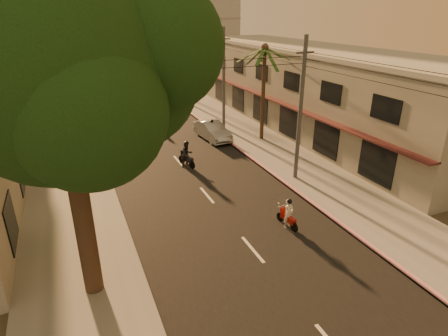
{
  "coord_description": "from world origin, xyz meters",
  "views": [
    {
      "loc": [
        -6.91,
        -10.82,
        10.24
      ],
      "look_at": [
        0.99,
        7.72,
        1.73
      ],
      "focal_mm": 30.0,
      "sensor_mm": 36.0,
      "label": 1
    }
  ],
  "objects": [
    {
      "name": "ground",
      "position": [
        0.0,
        0.0,
        0.0
      ],
      "size": [
        160.0,
        160.0,
        0.0
      ],
      "primitive_type": "plane",
      "color": "#383023",
      "rests_on": "ground"
    },
    {
      "name": "scooter_mid_b",
      "position": [
        4.2,
        17.89,
        0.78
      ],
      "size": [
        1.13,
        1.73,
        1.72
      ],
      "rotation": [
        0.0,
        0.0,
        -0.24
      ],
      "color": "black",
      "rests_on": "ground"
    },
    {
      "name": "parked_car",
      "position": [
        4.18,
        17.78,
        0.77
      ],
      "size": [
        2.48,
        4.95,
        1.53
      ],
      "primitive_type": "imported",
      "rotation": [
        0.0,
        0.0,
        0.09
      ],
      "color": "#999BA1",
      "rests_on": "ground"
    },
    {
      "name": "filler_left_far",
      "position": [
        -14.0,
        52.0,
        3.5
      ],
      "size": [
        8.0,
        14.0,
        7.0
      ],
      "primitive_type": "cube",
      "color": "#9A978B",
      "rests_on": "ground"
    },
    {
      "name": "sidewalk_right",
      "position": [
        7.5,
        20.0,
        0.06
      ],
      "size": [
        5.0,
        140.0,
        0.12
      ],
      "primitive_type": "cube",
      "color": "slate",
      "rests_on": "ground"
    },
    {
      "name": "road",
      "position": [
        0.0,
        20.0,
        0.01
      ],
      "size": [
        10.0,
        140.0,
        0.02
      ],
      "primitive_type": "cube",
      "color": "black",
      "rests_on": "ground"
    },
    {
      "name": "sidewalk_left",
      "position": [
        -7.5,
        20.0,
        0.06
      ],
      "size": [
        5.0,
        140.0,
        0.12
      ],
      "primitive_type": "cube",
      "color": "slate",
      "rests_on": "ground"
    },
    {
      "name": "scooter_mid_a",
      "position": [
        0.33,
        12.83,
        0.86
      ],
      "size": [
        1.23,
        1.87,
        1.89
      ],
      "rotation": [
        0.0,
        0.0,
        0.28
      ],
      "color": "black",
      "rests_on": "ground"
    },
    {
      "name": "curb_stripe",
      "position": [
        5.1,
        15.0,
        0.1
      ],
      "size": [
        0.2,
        60.0,
        0.2
      ],
      "primitive_type": "cube",
      "color": "#B21224",
      "rests_on": "ground"
    },
    {
      "name": "palm_tree",
      "position": [
        8.0,
        16.0,
        7.15
      ],
      "size": [
        5.0,
        5.0,
        8.2
      ],
      "color": "black",
      "rests_on": "ground"
    },
    {
      "name": "filler_right",
      "position": [
        14.0,
        45.0,
        3.0
      ],
      "size": [
        8.0,
        14.0,
        6.0
      ],
      "primitive_type": "cube",
      "color": "#9A978B",
      "rests_on": "ground"
    },
    {
      "name": "scooter_red",
      "position": [
        2.55,
        3.08,
        0.71
      ],
      "size": [
        0.68,
        1.65,
        1.61
      ],
      "rotation": [
        0.0,
        0.0,
        0.11
      ],
      "color": "black",
      "rests_on": "ground"
    },
    {
      "name": "scooter_far_a",
      "position": [
        0.34,
        23.14,
        0.72
      ],
      "size": [
        0.93,
        1.6,
        1.59
      ],
      "rotation": [
        0.0,
        0.0,
        -0.21
      ],
      "color": "black",
      "rests_on": "ground"
    },
    {
      "name": "broadleaf_tree",
      "position": [
        -6.61,
        2.14,
        8.48
      ],
      "size": [
        9.6,
        8.7,
        12.1
      ],
      "color": "black",
      "rests_on": "ground"
    },
    {
      "name": "shophouse_row",
      "position": [
        13.95,
        18.0,
        3.65
      ],
      "size": [
        8.8,
        34.2,
        7.3
      ],
      "color": "gray",
      "rests_on": "ground"
    },
    {
      "name": "utility_poles",
      "position": [
        6.2,
        20.0,
        6.54
      ],
      "size": [
        1.2,
        48.26,
        9.0
      ],
      "color": "#38383A",
      "rests_on": "ground"
    }
  ]
}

